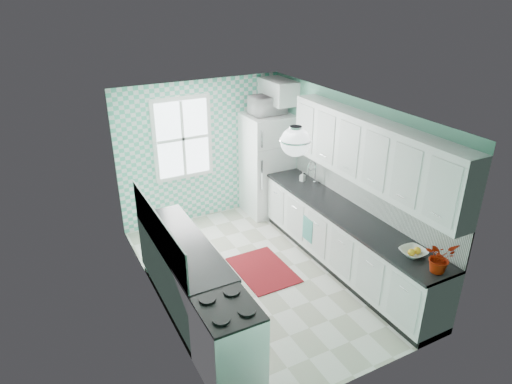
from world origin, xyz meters
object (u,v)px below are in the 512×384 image
sink (307,186)px  potted_plant (440,257)px  fridge (267,164)px  stove (228,340)px  fruit_bowl (413,252)px  ceiling_light (295,141)px  microwave (268,105)px

sink → potted_plant: size_ratio=1.42×
fridge → stove: size_ratio=2.04×
fridge → stove: bearing=-124.4°
fruit_bowl → stove: bearing=175.3°
fridge → potted_plant: (0.09, -3.87, 0.19)m
fridge → potted_plant: fridge is taller
fruit_bowl → sink: bearing=89.9°
fridge → sink: size_ratio=3.51×
stove → fruit_bowl: fruit_bowl is taller
stove → potted_plant: (2.40, -0.57, 0.65)m
stove → fruit_bowl: size_ratio=2.97×
ceiling_light → microwave: bearing=67.1°
ceiling_light → microwave: (1.11, 2.63, -0.29)m
fridge → potted_plant: 3.88m
fridge → fruit_bowl: fridge is taller
fridge → potted_plant: size_ratio=4.98×
ceiling_light → fruit_bowl: ceiling_light is taller
fridge → stove: 4.05m
fridge → fruit_bowl: size_ratio=6.05×
fridge → fruit_bowl: bearing=-87.9°
ceiling_light → stove: ceiling_light is taller
potted_plant → stove: bearing=166.6°
stove → sink: size_ratio=1.72×
ceiling_light → stove: (-1.20, -0.67, -1.84)m
potted_plant → fruit_bowl: bearing=90.0°
sink → potted_plant: sink is taller
ceiling_light → fridge: (1.11, 2.63, -1.39)m
stove → microwave: (2.31, 3.30, 1.55)m
ceiling_light → stove: 2.30m
fruit_bowl → ceiling_light: bearing=144.1°
microwave → stove: bearing=53.1°
sink → fruit_bowl: 2.34m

